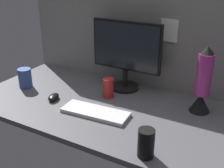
{
  "coord_description": "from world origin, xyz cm",
  "views": [
    {
      "loc": [
        61.03,
        -123.85,
        75.98
      ],
      "look_at": [
        -4.85,
        0.0,
        14.0
      ],
      "focal_mm": 44.88,
      "sensor_mm": 36.0,
      "label": 1
    }
  ],
  "objects": [
    {
      "name": "mug_ceramic_blue",
      "position": [
        -69.65,
        -5.29,
        6.31
      ],
      "size": [
        8.47,
        8.47,
        12.62
      ],
      "color": "#38569E",
      "rests_on": "ground_plane"
    },
    {
      "name": "mug_black_travel",
      "position": [
        26.46,
        -32.79,
        6.46
      ],
      "size": [
        7.12,
        7.12,
        12.92
      ],
      "color": "black",
      "rests_on": "ground_plane"
    },
    {
      "name": "mouse",
      "position": [
        -41.84,
        -10.81,
        1.7
      ],
      "size": [
        8.03,
        10.77,
        3.4
      ],
      "primitive_type": "ellipsoid",
      "rotation": [
        0.0,
        0.0,
        0.28
      ],
      "color": "black",
      "rests_on": "ground_plane"
    },
    {
      "name": "cubicle_wall_back",
      "position": [
        0.01,
        37.5,
        34.33
      ],
      "size": [
        180.0,
        5.5,
        68.64
      ],
      "color": "gray",
      "rests_on": "ground_plane"
    },
    {
      "name": "lava_lamp",
      "position": [
        37.13,
        17.59,
        15.54
      ],
      "size": [
        11.32,
        11.32,
        37.03
      ],
      "color": "black",
      "rests_on": "ground_plane"
    },
    {
      "name": "keyboard",
      "position": [
        -11.16,
        -12.98,
        1.0
      ],
      "size": [
        37.84,
        15.64,
        2.0
      ],
      "primitive_type": "cube",
      "rotation": [
        0.0,
        0.0,
        0.07
      ],
      "color": "silver",
      "rests_on": "ground_plane"
    },
    {
      "name": "ground_plane",
      "position": [
        0.0,
        0.0,
        -1.5
      ],
      "size": [
        180.0,
        80.0,
        3.0
      ],
      "primitive_type": "cube",
      "color": "#515156"
    },
    {
      "name": "monitor",
      "position": [
        -12.13,
        25.14,
        24.27
      ],
      "size": [
        45.4,
        18.0,
        43.39
      ],
      "color": "black",
      "rests_on": "ground_plane"
    },
    {
      "name": "mug_red_plastic",
      "position": [
        -15.42,
        8.67,
        5.89
      ],
      "size": [
        6.45,
        6.45,
        11.77
      ],
      "color": "red",
      "rests_on": "ground_plane"
    }
  ]
}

